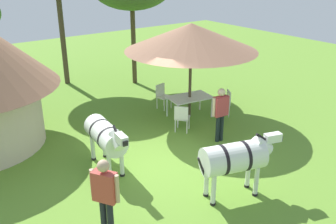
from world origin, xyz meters
TOP-DOWN VIEW (x-y plane):
  - ground_plane at (0.00, 0.00)m, footprint 36.00×36.00m
  - shade_umbrella at (2.76, 1.81)m, footprint 4.37×4.37m
  - patio_dining_table at (2.76, 1.81)m, footprint 1.59×1.11m
  - patio_chair_near_lawn at (2.49, 3.05)m, footprint 0.52×0.50m
  - patio_chair_west_end at (1.78, 1.00)m, footprint 0.60×0.61m
  - patio_chair_near_hut at (3.86, 1.16)m, footprint 0.59×0.59m
  - guest_beside_umbrella at (2.29, -0.19)m, footprint 0.60×0.24m
  - standing_watcher at (-2.45, -1.99)m, footprint 0.43×0.54m
  - zebra_nearest_camera at (0.58, -2.45)m, footprint 2.06×1.07m
  - zebra_by_umbrella at (-1.19, 0.37)m, footprint 0.77×2.22m

SIDE VIEW (x-z plane):
  - ground_plane at x=0.00m, z-range 0.00..0.00m
  - patio_chair_near_lawn at x=2.49m, z-range 0.07..0.97m
  - patio_chair_west_end at x=1.78m, z-range 0.07..0.97m
  - patio_chair_near_hut at x=3.86m, z-range 0.07..0.97m
  - patio_dining_table at x=2.76m, z-range 0.29..1.03m
  - zebra_by_umbrella at x=-1.19m, z-range 0.20..1.68m
  - zebra_nearest_camera at x=0.58m, z-range 0.23..1.75m
  - guest_beside_umbrella at x=2.29m, z-range 0.17..1.85m
  - standing_watcher at x=-2.45m, z-range 0.18..1.92m
  - shade_umbrella at x=2.76m, z-range 1.18..4.42m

